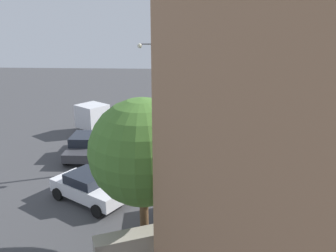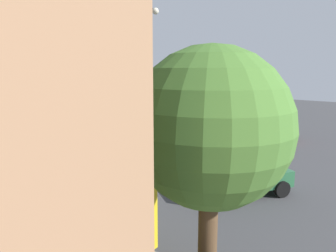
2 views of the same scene
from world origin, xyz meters
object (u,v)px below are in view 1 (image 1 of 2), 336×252
at_px(truck_yellow_passing, 249,195).
at_px(monument, 163,128).
at_px(streetlamp, 166,90).
at_px(car_green_far_side, 252,150).
at_px(car_dark_grey_waiting, 84,145).
at_px(tree_near_wall, 143,152).
at_px(car_red_parked_left, 189,108).
at_px(truck_white_near_island, 104,116).
at_px(car_white_approaching, 89,187).

bearing_deg(truck_yellow_passing, monument, 118.46).
relative_size(streetlamp, car_green_far_side, 1.86).
xyz_separation_m(streetlamp, car_dark_grey_waiting, (-5.52, 1.01, -3.99)).
bearing_deg(truck_yellow_passing, tree_near_wall, -147.50).
xyz_separation_m(car_red_parked_left, truck_yellow_passing, (2.72, -17.00, 0.28)).
bearing_deg(car_green_far_side, car_red_parked_left, 110.87).
bearing_deg(truck_white_near_island, car_dark_grey_waiting, -89.72).
height_order(streetlamp, car_green_far_side, streetlamp).
xyz_separation_m(monument, truck_white_near_island, (-5.18, 4.43, -0.51)).
distance_m(car_dark_grey_waiting, car_red_parked_left, 12.24).
xyz_separation_m(car_white_approaching, car_green_far_side, (9.01, 5.54, 0.00)).
bearing_deg(car_green_far_side, truck_white_near_island, 150.15).
bearing_deg(monument, truck_white_near_island, 139.45).
bearing_deg(tree_near_wall, car_green_far_side, 58.35).
bearing_deg(truck_yellow_passing, car_red_parked_left, 99.10).
bearing_deg(streetlamp, tree_near_wall, -92.10).
relative_size(car_green_far_side, truck_yellow_passing, 0.70).
relative_size(car_dark_grey_waiting, tree_near_wall, 0.73).
xyz_separation_m(car_green_far_side, truck_yellow_passing, (-1.28, -6.50, 0.29)).
height_order(streetlamp, truck_white_near_island, streetlamp).
bearing_deg(car_red_parked_left, streetlamp, -97.46).
xyz_separation_m(streetlamp, car_white_approaching, (-3.56, -4.96, -3.97)).
distance_m(car_red_parked_left, truck_white_near_island, 8.16).
xyz_separation_m(car_dark_grey_waiting, tree_near_wall, (5.20, -9.80, 3.47)).
relative_size(car_dark_grey_waiting, truck_white_near_island, 0.72).
xyz_separation_m(streetlamp, car_red_parked_left, (1.45, 11.07, -3.97)).
bearing_deg(truck_white_near_island, tree_near_wall, -71.56).
relative_size(streetlamp, truck_yellow_passing, 1.30).
bearing_deg(car_green_far_side, tree_near_wall, -121.65).
distance_m(car_white_approaching, car_green_far_side, 10.57).
relative_size(car_dark_grey_waiting, car_red_parked_left, 1.02).
height_order(truck_yellow_passing, tree_near_wall, tree_near_wall).
height_order(car_red_parked_left, truck_white_near_island, truck_white_near_island).
relative_size(car_dark_grey_waiting, car_green_far_side, 1.07).
distance_m(streetlamp, truck_yellow_passing, 8.13).
relative_size(monument, streetlamp, 0.44).
relative_size(truck_yellow_passing, truck_white_near_island, 0.97).
bearing_deg(car_white_approaching, tree_near_wall, -49.80).
distance_m(truck_yellow_passing, tree_near_wall, 6.19).
bearing_deg(car_dark_grey_waiting, tree_near_wall, -62.06).
distance_m(monument, car_red_parked_left, 8.84).
relative_size(car_dark_grey_waiting, truck_yellow_passing, 0.75).
bearing_deg(monument, car_green_far_side, -17.93).
bearing_deg(car_white_approaching, truck_yellow_passing, -7.11).
distance_m(car_dark_grey_waiting, truck_yellow_passing, 11.93).
bearing_deg(car_dark_grey_waiting, streetlamp, -10.40).
distance_m(monument, tree_near_wall, 11.56).
bearing_deg(streetlamp, car_red_parked_left, 82.54).
xyz_separation_m(car_white_approaching, car_red_parked_left, (5.01, 16.03, 0.01)).
height_order(car_green_far_side, car_red_parked_left, car_red_parked_left).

